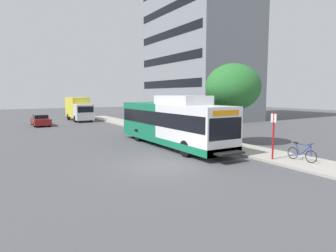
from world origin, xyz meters
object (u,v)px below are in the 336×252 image
object	(u,v)px
bus_stop_sign_pole	(273,132)
box_truck_background	(79,108)
parked_car_far_lane	(41,120)
bicycle_parked	(302,153)
transit_bus	(172,123)
street_tree_near_stop	(233,87)

from	to	relation	value
bus_stop_sign_pole	box_truck_background	size ratio (longest dim) A/B	0.37
bus_stop_sign_pole	parked_car_far_lane	xyz separation A→B (m)	(-8.60, 26.56, -0.99)
parked_car_far_lane	bicycle_parked	bearing A→B (deg)	-70.80
transit_bus	street_tree_near_stop	bearing A→B (deg)	-25.45
bus_stop_sign_pole	box_truck_background	bearing A→B (deg)	95.63
bus_stop_sign_pole	box_truck_background	xyz separation A→B (m)	(-3.04, 30.88, 0.09)
bus_stop_sign_pole	bicycle_parked	distance (m)	1.85
transit_bus	box_truck_background	size ratio (longest dim) A/B	1.75
box_truck_background	transit_bus	bearing A→B (deg)	-88.27
bus_stop_sign_pole	street_tree_near_stop	bearing A→B (deg)	71.50
transit_bus	street_tree_near_stop	xyz separation A→B (m)	(4.03, -1.92, 2.54)
box_truck_background	parked_car_far_lane	bearing A→B (deg)	-142.13
box_truck_background	bus_stop_sign_pole	bearing A→B (deg)	-84.37
bus_stop_sign_pole	bicycle_parked	size ratio (longest dim) A/B	1.48
street_tree_near_stop	parked_car_far_lane	distance (m)	24.08
bicycle_parked	street_tree_near_stop	xyz separation A→B (m)	(0.68, 6.19, 3.68)
transit_bus	bus_stop_sign_pole	bearing A→B (deg)	-71.66
transit_bus	parked_car_far_lane	distance (m)	20.55
bus_stop_sign_pole	bicycle_parked	bearing A→B (deg)	-46.88
transit_bus	bus_stop_sign_pole	world-z (taller)	transit_bus
bicycle_parked	bus_stop_sign_pole	bearing A→B (deg)	133.12
bicycle_parked	street_tree_near_stop	size ratio (longest dim) A/B	0.30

